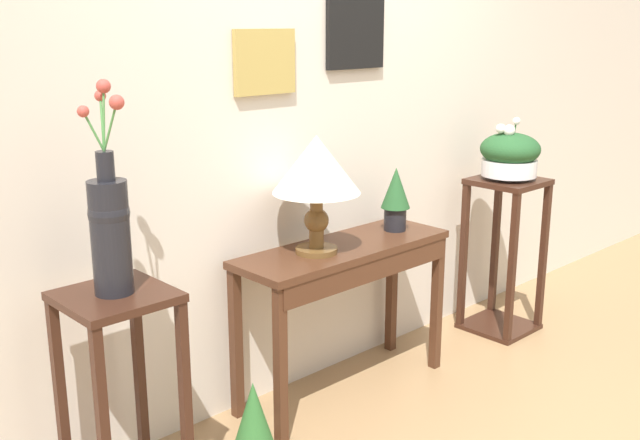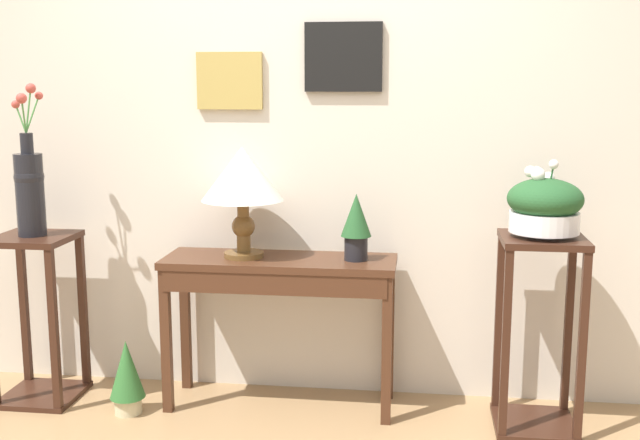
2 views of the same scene
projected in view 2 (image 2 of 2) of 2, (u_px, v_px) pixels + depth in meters
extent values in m
cube|color=beige|center=(298.00, 117.00, 3.82)|extent=(9.00, 0.10, 2.80)
cube|color=tan|center=(230.00, 81.00, 3.77)|extent=(0.33, 0.02, 0.28)
cube|color=tan|center=(229.00, 81.00, 3.76)|extent=(0.26, 0.01, 0.22)
cube|color=black|center=(343.00, 57.00, 3.67)|extent=(0.37, 0.02, 0.33)
cube|color=slate|center=(343.00, 57.00, 3.67)|extent=(0.30, 0.01, 0.26)
cube|color=#472819|center=(280.00, 262.00, 3.67)|extent=(1.11, 0.37, 0.03)
cube|color=#472819|center=(273.00, 284.00, 3.52)|extent=(1.05, 0.03, 0.10)
cube|color=#472819|center=(166.00, 342.00, 3.66)|extent=(0.04, 0.04, 0.71)
cube|color=#472819|center=(387.00, 351.00, 3.52)|extent=(0.05, 0.04, 0.71)
cube|color=#472819|center=(186.00, 322.00, 3.95)|extent=(0.04, 0.04, 0.71)
cube|color=#472819|center=(389.00, 331.00, 3.82)|extent=(0.05, 0.04, 0.71)
cylinder|color=brown|center=(244.00, 254.00, 3.69)|extent=(0.19, 0.19, 0.02)
cylinder|color=brown|center=(244.00, 239.00, 3.68)|extent=(0.07, 0.07, 0.13)
sphere|color=brown|center=(243.00, 226.00, 3.67)|extent=(0.11, 0.11, 0.11)
cylinder|color=brown|center=(243.00, 213.00, 3.65)|extent=(0.06, 0.06, 0.13)
cone|color=white|center=(242.00, 174.00, 3.62)|extent=(0.39, 0.39, 0.25)
cylinder|color=black|center=(356.00, 248.00, 3.62)|extent=(0.11, 0.11, 0.11)
cone|color=#235128|center=(356.00, 215.00, 3.59)|extent=(0.14, 0.14, 0.20)
cube|color=#381E14|center=(33.00, 238.00, 3.74)|extent=(0.37, 0.37, 0.03)
cube|color=#381E14|center=(43.00, 395.00, 3.88)|extent=(0.37, 0.37, 0.03)
cube|color=#381E14|center=(54.00, 330.00, 3.63)|extent=(0.04, 0.03, 0.78)
cube|color=#381E14|center=(24.00, 308.00, 3.98)|extent=(0.04, 0.04, 0.78)
cube|color=#381E14|center=(83.00, 310.00, 3.94)|extent=(0.04, 0.04, 0.78)
cylinder|color=black|center=(30.00, 195.00, 3.70)|extent=(0.13, 0.13, 0.40)
sphere|color=black|center=(29.00, 177.00, 3.68)|extent=(0.14, 0.14, 0.14)
cylinder|color=black|center=(27.00, 143.00, 3.66)|extent=(0.06, 0.06, 0.10)
cylinder|color=#478442|center=(33.00, 114.00, 3.67)|extent=(0.05, 0.08, 0.18)
sphere|color=#B7473D|center=(39.00, 96.00, 3.68)|extent=(0.04, 0.04, 0.04)
cylinder|color=#478442|center=(24.00, 116.00, 3.60)|extent=(0.03, 0.07, 0.17)
sphere|color=#B7473D|center=(21.00, 98.00, 3.55)|extent=(0.05, 0.05, 0.05)
cylinder|color=#478442|center=(28.00, 111.00, 3.64)|extent=(0.04, 0.03, 0.21)
sphere|color=#B7473D|center=(31.00, 88.00, 3.63)|extent=(0.05, 0.05, 0.05)
cylinder|color=#478442|center=(21.00, 119.00, 3.65)|extent=(0.06, 0.03, 0.14)
sphere|color=#B7473D|center=(16.00, 104.00, 3.65)|extent=(0.04, 0.04, 0.04)
cube|color=#381E14|center=(543.00, 240.00, 3.40)|extent=(0.37, 0.37, 0.03)
cube|color=#381E14|center=(534.00, 424.00, 3.55)|extent=(0.37, 0.37, 0.03)
cube|color=#381E14|center=(506.00, 344.00, 3.34)|extent=(0.03, 0.03, 0.84)
cube|color=#381E14|center=(582.00, 347.00, 3.30)|extent=(0.04, 0.03, 0.84)
cube|color=#381E14|center=(499.00, 322.00, 3.65)|extent=(0.03, 0.04, 0.84)
cube|color=#381E14|center=(568.00, 324.00, 3.61)|extent=(0.04, 0.04, 0.84)
cylinder|color=silver|center=(543.00, 234.00, 3.39)|extent=(0.14, 0.14, 0.02)
cylinder|color=silver|center=(544.00, 222.00, 3.39)|extent=(0.30, 0.30, 0.09)
ellipsoid|color=#235128|center=(545.00, 199.00, 3.37)|extent=(0.33, 0.33, 0.18)
cylinder|color=#235128|center=(549.00, 188.00, 3.35)|extent=(0.04, 0.02, 0.21)
sphere|color=white|center=(554.00, 164.00, 3.33)|extent=(0.04, 0.04, 0.04)
cylinder|color=#235128|center=(541.00, 192.00, 3.39)|extent=(0.05, 0.05, 0.18)
sphere|color=white|center=(537.00, 171.00, 3.39)|extent=(0.04, 0.04, 0.04)
cylinder|color=#235128|center=(547.00, 195.00, 3.39)|extent=(0.03, 0.07, 0.15)
sphere|color=white|center=(549.00, 178.00, 3.41)|extent=(0.06, 0.06, 0.06)
cylinder|color=#235128|center=(537.00, 192.00, 3.38)|extent=(0.08, 0.04, 0.18)
sphere|color=white|center=(530.00, 172.00, 3.38)|extent=(0.05, 0.05, 0.05)
cylinder|color=#235128|center=(541.00, 193.00, 3.36)|extent=(0.05, 0.02, 0.17)
sphere|color=white|center=(538.00, 175.00, 3.34)|extent=(0.06, 0.06, 0.06)
cylinder|color=beige|center=(128.00, 405.00, 3.69)|extent=(0.13, 0.13, 0.09)
cone|color=#2D662D|center=(127.00, 369.00, 3.65)|extent=(0.17, 0.17, 0.28)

